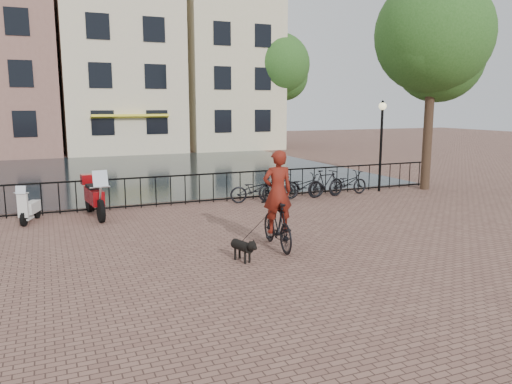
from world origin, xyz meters
name	(u,v)px	position (x,y,z in m)	size (l,w,h in m)	color
ground	(314,275)	(0.00, 0.00, 0.00)	(100.00, 100.00, 0.00)	brown
canal_water	(148,171)	(0.00, 17.30, 0.00)	(20.00, 20.00, 0.00)	black
railing	(199,189)	(0.00, 8.00, 0.50)	(20.00, 0.05, 1.02)	black
canal_house_mid	(118,69)	(0.50, 30.00, 5.90)	(8.00, 9.50, 11.80)	beige
canal_house_right	(222,62)	(8.50, 30.00, 6.65)	(7.00, 9.00, 13.30)	beige
tree_near_right	(434,35)	(9.20, 7.30, 5.97)	(4.48, 4.48, 8.24)	black
tree_far_right	(278,65)	(12.00, 27.00, 6.35)	(4.76, 4.76, 8.76)	black
lamp_post	(382,130)	(7.20, 7.60, 2.38)	(0.30, 0.30, 3.45)	black
cyclist	(277,205)	(0.13, 2.02, 1.03)	(0.91, 2.03, 2.72)	black
dog	(242,249)	(-1.00, 1.40, 0.27)	(0.46, 0.84, 0.54)	black
motorcycle	(94,192)	(-3.53, 7.18, 0.78)	(0.77, 2.23, 1.56)	maroon
scooter	(30,202)	(-5.31, 7.20, 0.59)	(0.76, 1.32, 1.18)	silver
parked_bike_0	(254,190)	(1.80, 7.40, 0.45)	(0.60, 1.72, 0.90)	black
parked_bike_1	(279,186)	(2.75, 7.40, 0.50)	(0.47, 1.66, 1.00)	black
parked_bike_2	(303,186)	(3.70, 7.40, 0.45)	(0.60, 1.72, 0.90)	black
parked_bike_3	(326,183)	(4.65, 7.40, 0.50)	(0.47, 1.66, 1.00)	black
parked_bike_4	(348,183)	(5.60, 7.40, 0.45)	(0.60, 1.72, 0.90)	black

